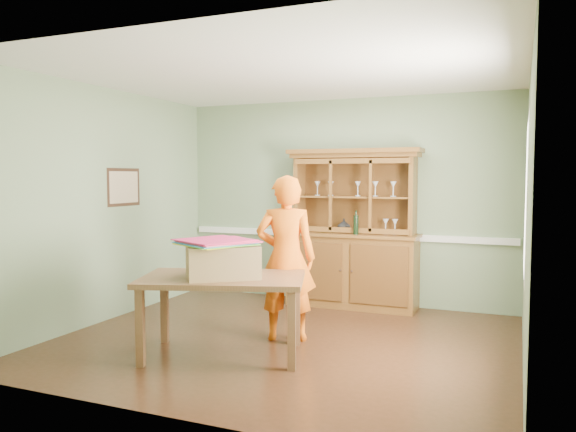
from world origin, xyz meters
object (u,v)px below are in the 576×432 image
at_px(china_hutch, 353,251).
at_px(person, 286,258).
at_px(cardboard_box, 222,261).
at_px(dining_table, 223,286).

xyz_separation_m(china_hutch, person, (-0.22, -1.71, 0.13)).
relative_size(cardboard_box, person, 0.38).
distance_m(dining_table, person, 0.81).
distance_m(china_hutch, cardboard_box, 2.52).
relative_size(china_hutch, dining_table, 1.19).
xyz_separation_m(china_hutch, dining_table, (-0.56, -2.42, -0.05)).
distance_m(dining_table, cardboard_box, 0.24).
bearing_deg(dining_table, china_hutch, 58.54).
relative_size(china_hutch, person, 1.20).
relative_size(china_hutch, cardboard_box, 3.17).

